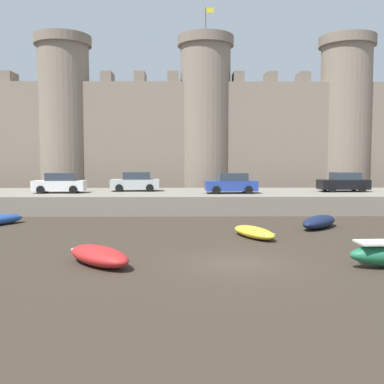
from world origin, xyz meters
The scene contains 10 objects.
ground_plane centered at (0.00, 0.00, 0.00)m, with size 160.00×160.00×0.00m, color #382D23.
quay_road centered at (0.00, 19.57, 0.72)m, with size 71.78×10.00×1.43m, color gray.
castle centered at (0.00, 30.28, 7.47)m, with size 65.69×5.91×19.94m.
rowboat_near_channel_right centered at (6.00, 9.01, 0.41)m, with size 3.39×3.72×0.78m.
rowboat_midflat_right centered at (1.57, 5.90, 0.30)m, with size 2.54×3.74×0.58m.
rowboat_midflat_left centered at (-5.52, -0.21, 0.40)m, with size 3.47×3.59×0.76m.
car_quay_centre_west centered at (-6.37, 20.41, 2.21)m, with size 4.18×2.04×1.62m.
car_quay_east centered at (1.57, 17.97, 2.21)m, with size 4.18×2.04×1.62m.
car_quay_west centered at (11.20, 19.64, 2.21)m, with size 4.18×2.04×1.62m.
car_quay_centre_east centered at (-12.27, 18.48, 2.21)m, with size 4.18×2.04×1.62m.
Camera 1 is at (-2.06, -17.81, 4.25)m, focal length 42.00 mm.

